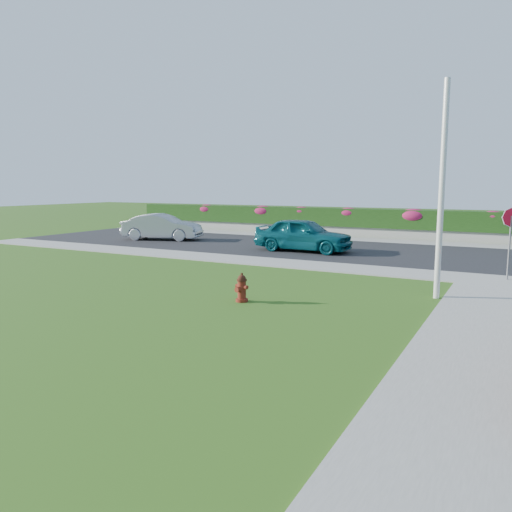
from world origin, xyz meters
The scene contains 19 objects.
ground centered at (0.00, 0.00, 0.00)m, with size 120.00×120.00×0.00m, color black.
street_far centered at (-5.00, 14.00, 0.02)m, with size 26.00×8.00×0.04m, color black.
sidewalk_right centered at (7.00, -2.00, 0.02)m, with size 2.00×20.00×0.04m, color gray.
sidewalk_far centered at (-6.00, 9.00, 0.02)m, with size 24.00×2.00×0.04m, color gray.
curb_corner centered at (7.00, 9.00, 0.02)m, with size 2.00×2.00×0.04m, color gray.
sidewalk_beyond centered at (-1.00, 19.00, 0.02)m, with size 34.00×2.00×0.04m, color gray.
retaining_wall centered at (-1.00, 20.50, 0.30)m, with size 34.00×0.40×0.60m, color gray.
hedge centered at (-1.00, 20.60, 1.15)m, with size 32.00×0.90×1.10m, color black.
fire_hydrant centered at (1.27, 2.53, 0.37)m, with size 0.41×0.38×0.78m.
sedan_teal centered at (-1.20, 12.63, 0.82)m, with size 1.84×4.57×1.56m, color #0B4F58.
sedan_silver centered at (-10.15, 13.41, 0.77)m, with size 1.54×4.41×1.45m, color #999CA0.
utility_pole centered at (5.82, 5.46, 2.95)m, with size 0.16×0.16×5.89m, color silver.
stop_sign centered at (7.47, 9.25, 1.77)m, with size 0.55×0.39×2.40m.
flower_clump_a centered at (-11.86, 20.50, 1.44)m, with size 1.31×0.84×0.65m, color #B01E4F.
flower_clump_b centered at (-7.42, 20.50, 1.42)m, with size 1.41×0.91×0.71m, color #B01E4F.
flower_clump_c centered at (-4.65, 20.50, 1.47)m, with size 1.14×0.74×0.57m, color #B01E4F.
flower_clump_d centered at (-1.57, 20.50, 1.45)m, with size 1.27×0.81×0.63m, color #B01E4F.
flower_clump_e centered at (2.27, 20.50, 1.39)m, with size 1.57×1.01×0.78m, color #B01E4F.
flower_clump_f centered at (6.38, 20.50, 1.48)m, with size 1.13×0.72×0.56m, color #B01E4F.
Camera 1 is at (7.81, -8.84, 3.11)m, focal length 35.00 mm.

